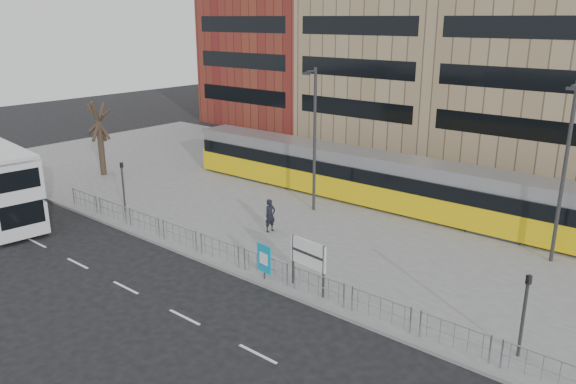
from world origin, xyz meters
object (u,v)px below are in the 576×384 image
Objects in this scene: tram at (365,177)px; traffic_light_east at (525,305)px; pedestrian at (270,216)px; station_sign at (308,256)px; lamp_post_east at (565,167)px; bare_tree at (96,99)px; lamp_post_west at (314,135)px; ad_panel at (264,259)px; traffic_light_west at (123,181)px.

traffic_light_east is at bearing -40.68° from tram.
tram is 8.03m from pedestrian.
lamp_post_east is (7.19, 9.96, 3.12)m from station_sign.
bare_tree is at bearing 174.20° from station_sign.
traffic_light_east is 9.67m from lamp_post_east.
station_sign is 11.08m from lamp_post_west.
lamp_post_east reaches higher than station_sign.
lamp_post_east is at bearing -55.82° from pedestrian.
ad_panel is 14.46m from lamp_post_east.
traffic_light_west is 1.00× the size of traffic_light_east.
traffic_light_east is at bearing -27.39° from lamp_post_west.
station_sign is 2.30m from ad_panel.
station_sign is 8.76m from traffic_light_east.
traffic_light_east is at bearing -80.59° from lamp_post_east.
pedestrian is (-5.90, 4.18, -0.67)m from station_sign.
lamp_post_east reaches higher than traffic_light_east.
station_sign is 1.40× the size of ad_panel.
ad_panel is 22.35m from bare_tree.
ad_panel is 12.78m from traffic_light_west.
station_sign is 0.75× the size of traffic_light_east.
ad_panel is 10.56m from lamp_post_west.
bare_tree is (-18.49, -7.21, 4.07)m from tram.
tram is 3.19× the size of lamp_post_west.
traffic_light_east is at bearing 13.73° from ad_panel.
pedestrian is at bearing 136.46° from ad_panel.
lamp_post_east is (12.07, -2.16, 3.10)m from tram.
traffic_light_east reaches higher than ad_panel.
pedestrian is at bearing -156.19° from lamp_post_east.
pedestrian is 0.22× the size of lamp_post_west.
lamp_post_east is (13.09, 5.78, 3.79)m from pedestrian.
traffic_light_west is (-9.97, -11.17, 0.36)m from tram.
pedestrian is 0.21× the size of lamp_post_east.
lamp_post_west is (-1.42, -3.53, 3.06)m from tram.
tram is 13.06m from station_sign.
tram is 4.88m from lamp_post_west.
ad_panel is 0.19× the size of lamp_post_east.
station_sign is 0.27× the size of lamp_post_west.
lamp_post_west is (-0.39, 4.40, 3.75)m from pedestrian.
traffic_light_west is 11.78m from lamp_post_west.
pedestrian is at bearing -169.65° from traffic_light_east.
station_sign is 14.88m from traffic_light_west.
lamp_post_west is at bearing -112.79° from tram.
ad_panel is at bearing -29.84° from traffic_light_west.
station_sign is at bearing -53.76° from lamp_post_west.
pedestrian is 9.57m from traffic_light_west.
lamp_post_east is 30.99m from bare_tree.
traffic_light_east reaches higher than station_sign.
ad_panel is 11.00m from traffic_light_east.
traffic_light_west is at bearing -178.72° from ad_panel.
station_sign is 0.75× the size of traffic_light_west.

